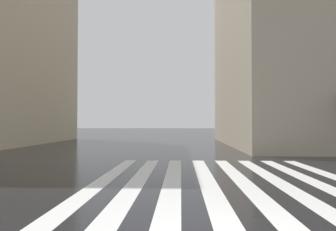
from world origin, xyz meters
TOP-DOWN VIEW (x-y plane):
  - zebra_crossing at (4.00, -0.35)m, footprint 13.00×7.50m

SIDE VIEW (x-z plane):
  - zebra_crossing at x=4.00m, z-range 0.00..0.01m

